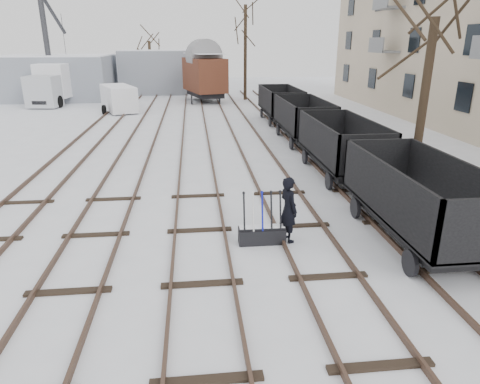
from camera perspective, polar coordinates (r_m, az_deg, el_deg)
The scene contains 17 objects.
ground at distance 10.18m, azimuth -5.04°, elevation -12.24°, with size 120.00×120.00×0.00m, color white.
tracks at distance 22.95m, azimuth -5.95°, elevation 6.11°, with size 13.90×52.00×0.16m.
shed_left at distance 46.62m, azimuth -23.05°, elevation 13.94°, with size 10.00×8.00×4.10m.
shed_right at distance 48.92m, azimuth -11.26°, elevation 15.49°, with size 7.00×6.00×4.50m.
ground_frame at distance 11.95m, azimuth 2.93°, elevation -5.57°, with size 1.30×0.43×1.49m.
worker at distance 11.92m, azimuth 6.47°, elevation -2.33°, with size 0.68×0.45×1.88m, color black.
freight_wagon_a at distance 12.82m, azimuth 22.51°, elevation -2.43°, with size 2.26×5.66×2.31m.
freight_wagon_b at distance 18.39m, azimuth 13.28°, elevation 4.92°, with size 2.26×5.66×2.31m.
freight_wagon_c at distance 24.37m, azimuth 8.38°, elevation 8.73°, with size 2.26×5.66×2.31m.
freight_wagon_d at distance 30.52m, azimuth 5.39°, elevation 10.99°, with size 2.26×5.66×2.31m.
box_van_wagon at distance 40.88m, azimuth -4.78°, elevation 15.44°, with size 4.36×6.22×4.31m.
lorry at distance 42.67m, azimuth -23.23°, elevation 13.20°, with size 3.23×7.93×3.50m.
panel_van at distance 36.18m, azimuth -15.87°, elevation 11.96°, with size 3.52×5.01×2.03m.
crane at distance 45.35m, azimuth -23.85°, elevation 14.52°, with size 2.21×5.98×10.15m.
tree_near at distance 16.20m, azimuth 23.11°, elevation 9.79°, with size 0.30×0.30×6.08m, color black.
tree_far_left at distance 48.45m, azimuth -11.81°, elevation 15.95°, with size 0.30×0.30×5.38m, color black.
tree_far_right at distance 41.91m, azimuth 0.71°, elevation 17.96°, with size 0.30×0.30×8.46m, color black.
Camera 1 is at (-0.07, -8.67, 5.34)m, focal length 32.00 mm.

